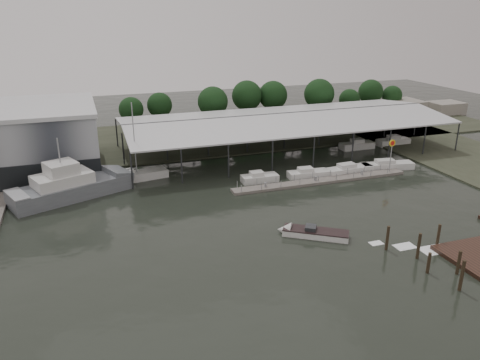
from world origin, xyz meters
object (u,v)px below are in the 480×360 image
object	(u,v)px
grey_trawler	(71,186)
speedboat_underway	(310,233)
shell_fuel_sign	(392,150)
white_sailboat	(133,176)

from	to	relation	value
grey_trawler	speedboat_underway	xyz separation A→B (m)	(25.48, -21.51, -1.19)
speedboat_underway	grey_trawler	bearing A→B (deg)	-6.36
shell_fuel_sign	grey_trawler	distance (m)	47.74
grey_trawler	speedboat_underway	bearing A→B (deg)	-62.36
white_sailboat	shell_fuel_sign	bearing A→B (deg)	-24.61
white_sailboat	speedboat_underway	world-z (taller)	white_sailboat
shell_fuel_sign	white_sailboat	distance (m)	40.02
white_sailboat	speedboat_underway	distance (m)	30.50
grey_trawler	speedboat_underway	size ratio (longest dim) A/B	1.03
white_sailboat	speedboat_underway	xyz separation A→B (m)	(16.79, -25.47, -0.25)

